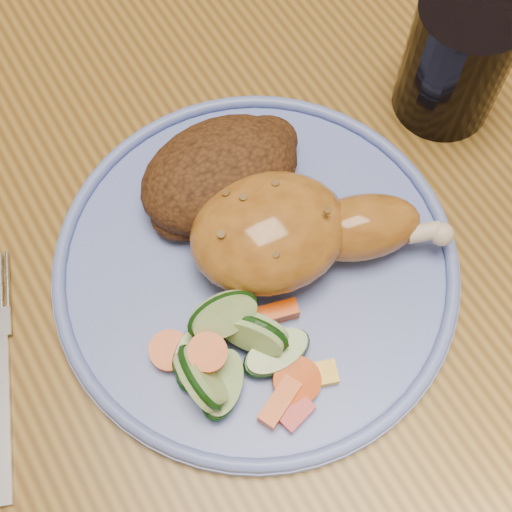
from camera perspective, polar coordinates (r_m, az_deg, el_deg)
name	(u,v)px	position (r m, az deg, el deg)	size (l,w,h in m)	color
ground	(274,373)	(1.30, 1.45, -9.36)	(4.00, 4.00, 0.00)	brown
dining_table	(290,190)	(0.67, 2.76, 5.29)	(0.90, 1.40, 0.75)	olive
plate	(256,267)	(0.54, 0.00, -0.91)	(0.31, 0.31, 0.01)	#647AD0
plate_rim	(256,261)	(0.53, 0.00, -0.44)	(0.30, 0.30, 0.01)	#647AD0
chicken_leg	(292,231)	(0.52, 2.88, 1.98)	(0.19, 0.13, 0.06)	#B06D24
rice_pilaf	(222,173)	(0.55, -2.70, 6.64)	(0.14, 0.09, 0.06)	#482812
vegetable_pile	(230,355)	(0.50, -2.12, -7.92)	(0.12, 0.12, 0.06)	#A50A05
fork	(0,381)	(0.55, -19.79, -9.36)	(0.07, 0.16, 0.00)	silver
drinking_glass	(456,60)	(0.60, 15.72, 14.85)	(0.08, 0.08, 0.11)	black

